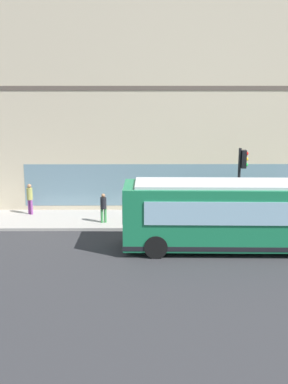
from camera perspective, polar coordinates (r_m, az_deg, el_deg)
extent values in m
plane|color=#2D2D30|center=(21.57, 3.75, -6.79)|extent=(120.00, 120.00, 0.00)
cube|color=#9E9991|center=(25.71, 3.07, -3.32)|extent=(3.56, 40.00, 0.15)
cube|color=beige|center=(30.95, 2.53, 11.28)|extent=(8.99, 23.30, 12.72)
cube|color=brown|center=(26.60, 3.01, 12.36)|extent=(0.36, 22.83, 0.24)
cube|color=slate|center=(27.10, 2.89, 0.87)|extent=(0.12, 16.31, 2.40)
cube|color=#197247|center=(21.38, 11.13, -2.70)|extent=(2.73, 10.05, 2.70)
cube|color=silver|center=(21.04, 11.30, 1.00)|extent=(2.33, 9.05, 0.12)
cube|color=#8CB2C6|center=(20.96, -2.34, -1.50)|extent=(2.20, 0.13, 1.20)
cube|color=#8CB2C6|center=(22.49, 10.62, -0.84)|extent=(0.25, 8.20, 1.00)
cube|color=#8CB2C6|center=(20.07, 11.80, -2.58)|extent=(0.25, 8.20, 1.00)
cube|color=black|center=(21.72, 10.99, -5.67)|extent=(2.77, 10.10, 0.20)
cylinder|color=black|center=(22.46, 1.39, -4.61)|extent=(0.32, 1.01, 1.00)
cylinder|color=black|center=(20.28, 1.43, -6.58)|extent=(0.32, 1.01, 1.00)
cylinder|color=black|center=(24.28, 11.28, 0.52)|extent=(0.14, 0.14, 4.00)
cube|color=black|center=(24.05, 11.88, 3.89)|extent=(0.32, 0.24, 0.90)
sphere|color=red|center=(24.04, 12.21, 4.54)|extent=(0.20, 0.20, 0.20)
sphere|color=yellow|center=(24.08, 12.18, 3.88)|extent=(0.20, 0.20, 0.20)
sphere|color=green|center=(24.13, 12.15, 3.22)|extent=(0.20, 0.20, 0.20)
cylinder|color=#3F8C4C|center=(24.88, -4.67, -2.82)|extent=(0.14, 0.14, 0.75)
cylinder|color=#3F8C4C|center=(24.85, -5.08, -2.85)|extent=(0.14, 0.14, 0.75)
cylinder|color=black|center=(24.69, -4.90, -1.33)|extent=(0.32, 0.32, 0.59)
sphere|color=#9E704C|center=(24.60, -4.92, -0.43)|extent=(0.20, 0.20, 0.20)
cylinder|color=#8C3F8C|center=(27.00, -13.36, -1.78)|extent=(0.14, 0.14, 0.83)
cylinder|color=#8C3F8C|center=(27.13, -13.62, -1.72)|extent=(0.14, 0.14, 0.83)
cylinder|color=#99994C|center=(26.89, -13.57, -0.21)|extent=(0.32, 0.32, 0.66)
sphere|color=#9E704C|center=(26.79, -13.62, 0.71)|extent=(0.23, 0.23, 0.23)
cube|color=#197233|center=(26.50, 12.76, -1.95)|extent=(0.44, 0.40, 0.90)
cube|color=#8CB2C6|center=(26.51, 13.22, -1.57)|extent=(0.35, 0.03, 0.30)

